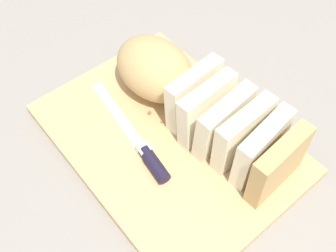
% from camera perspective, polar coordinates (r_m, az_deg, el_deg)
% --- Properties ---
extents(ground_plane, '(3.00, 3.00, 0.00)m').
position_cam_1_polar(ground_plane, '(0.68, -0.00, -2.53)').
color(ground_plane, gray).
extents(cutting_board, '(0.45, 0.33, 0.02)m').
position_cam_1_polar(cutting_board, '(0.67, -0.00, -2.03)').
color(cutting_board, tan).
rests_on(cutting_board, ground_plane).
extents(bread_loaf, '(0.37, 0.13, 0.10)m').
position_cam_1_polar(bread_loaf, '(0.65, 3.43, 4.51)').
color(bread_loaf, tan).
rests_on(bread_loaf, cutting_board).
extents(bread_knife, '(0.25, 0.06, 0.02)m').
position_cam_1_polar(bread_knife, '(0.63, -3.50, -3.79)').
color(bread_knife, silver).
rests_on(bread_knife, cutting_board).
extents(crumb_near_knife, '(0.01, 0.01, 0.01)m').
position_cam_1_polar(crumb_near_knife, '(0.69, -2.79, 1.99)').
color(crumb_near_knife, '#996633').
rests_on(crumb_near_knife, cutting_board).
extents(crumb_near_loaf, '(0.00, 0.00, 0.00)m').
position_cam_1_polar(crumb_near_loaf, '(0.67, -0.92, 0.64)').
color(crumb_near_loaf, '#996633').
rests_on(crumb_near_loaf, cutting_board).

